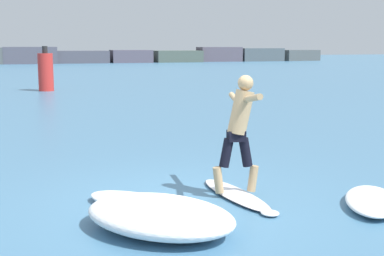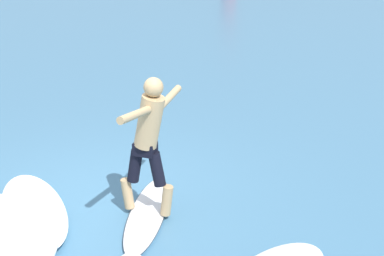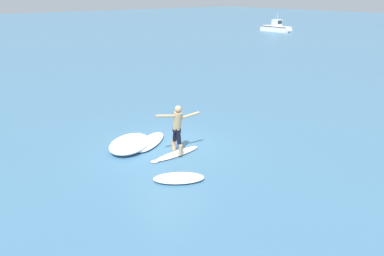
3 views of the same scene
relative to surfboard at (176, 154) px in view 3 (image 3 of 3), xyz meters
name	(u,v)px [view 3 (image 3 of 3)]	position (x,y,z in m)	size (l,w,h in m)	color
ground_plane	(167,147)	(-0.78, 0.16, -0.04)	(200.00, 200.00, 0.00)	teal
surfboard	(176,154)	(0.00, 0.00, 0.00)	(0.56, 2.15, 0.21)	white
surfer	(177,125)	(0.05, 0.03, 1.09)	(0.73, 1.65, 1.79)	tan
fishing_boat_near_jetty	(277,28)	(-25.76, 37.63, 0.50)	(5.51, 1.69, 2.60)	white
wave_foam_at_tail	(179,178)	(1.62, -1.12, 0.05)	(1.51, 1.72, 0.18)	white
wave_foam_at_nose	(130,144)	(-1.53, -1.01, 0.16)	(2.32, 2.45, 0.39)	white
wave_foam_beside	(150,142)	(-1.46, -0.17, 0.05)	(1.81, 2.16, 0.17)	white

